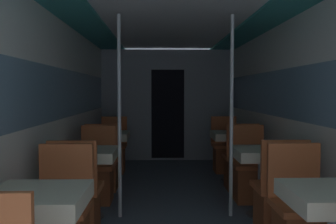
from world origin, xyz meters
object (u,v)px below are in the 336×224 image
chair_right_near_2 (240,168)px  chair_right_far_2 (225,154)px  dining_table_left_0 (38,207)px  chair_left_near_1 (77,206)px  dining_table_left_1 (88,159)px  chair_left_far_1 (97,178)px  chair_left_near_2 (103,169)px  chair_right_far_1 (249,177)px  chair_left_far_2 (113,155)px  dining_table_right_1 (262,158)px  support_pole_left_1 (119,117)px  dining_table_left_2 (109,139)px  dining_table_right_0 (335,205)px  support_pole_right_1 (231,117)px  chair_right_near_1 (278,204)px  dining_table_right_2 (232,139)px

chair_right_near_2 → chair_right_far_2: bearing=90.0°
dining_table_left_0 → chair_left_near_1: (-0.00, 1.11, -0.34)m
dining_table_left_1 → chair_left_near_1: bearing=-90.0°
chair_left_far_1 → chair_left_near_2: (0.00, 0.55, 0.00)m
chair_right_far_1 → chair_left_near_2: bearing=-16.4°
chair_left_near_2 → chair_right_near_2: bearing=0.0°
chair_left_far_1 → chair_left_far_2: same height
dining_table_left_0 → dining_table_right_1: same height
support_pole_left_1 → dining_table_right_1: size_ratio=2.95×
chair_left_near_1 → chair_left_far_1: size_ratio=1.00×
chair_left_far_1 → dining_table_left_2: size_ratio=1.26×
chair_left_far_1 → dining_table_right_1: size_ratio=1.26×
chair_left_far_2 → dining_table_right_0: size_ratio=1.26×
dining_table_left_2 → support_pole_right_1: (1.54, -1.66, 0.45)m
dining_table_left_1 → chair_right_near_2: (1.87, 1.11, -0.34)m
chair_right_near_1 → chair_right_near_2: bearing=90.0°
dining_table_left_0 → dining_table_right_2: bearing=60.6°
dining_table_left_0 → chair_left_far_2: (-0.00, 3.88, -0.34)m
chair_right_far_1 → chair_right_near_2: size_ratio=1.00×
dining_table_left_1 → support_pole_right_1: support_pole_right_1 is taller
chair_left_far_1 → dining_table_right_2: (1.87, 1.11, 0.34)m
chair_left_near_1 → dining_table_right_1: size_ratio=1.26×
dining_table_right_2 → chair_right_far_2: size_ratio=0.79×
dining_table_left_1 → chair_right_far_1: 1.98m
dining_table_left_2 → dining_table_left_0: bearing=-90.0°
dining_table_right_1 → chair_left_far_1: bearing=163.5°
dining_table_left_0 → dining_table_left_2: size_ratio=1.00×
dining_table_right_1 → dining_table_left_2: bearing=138.4°
chair_left_near_1 → chair_right_far_1: 2.18m
dining_table_left_1 → chair_left_near_1: size_ratio=0.79×
dining_table_right_2 → dining_table_right_1: bearing=-90.0°
chair_right_far_1 → chair_right_far_2: 1.66m
chair_left_near_1 → chair_right_near_2: 2.51m
dining_table_left_0 → dining_table_left_2: 3.32m
dining_table_left_0 → chair_right_near_2: bearing=55.9°
chair_right_near_2 → chair_right_far_2: size_ratio=1.00×
chair_right_near_1 → chair_right_far_2: bearing=90.0°
chair_left_far_1 → support_pole_right_1: 1.81m
dining_table_left_1 → chair_right_near_1: size_ratio=0.79×
support_pole_left_1 → dining_table_right_1: bearing=0.0°
chair_right_far_2 → chair_left_near_1: bearing=56.0°
chair_left_far_1 → chair_left_far_2: size_ratio=1.00×
dining_table_left_0 → chair_right_near_1: bearing=30.5°
dining_table_left_1 → support_pole_left_1: bearing=-0.0°
dining_table_left_0 → chair_right_near_1: chair_right_near_1 is taller
support_pole_left_1 → support_pole_right_1: (1.20, 0.00, 0.00)m
chair_left_near_1 → chair_right_far_2: (1.87, 2.77, 0.00)m
chair_left_far_2 → dining_table_right_1: 2.92m
dining_table_left_1 → chair_left_far_1: bearing=90.0°
chair_left_near_1 → chair_left_far_1: same height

